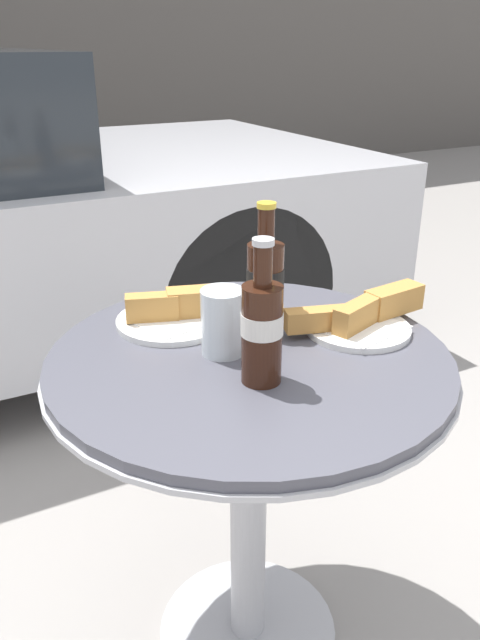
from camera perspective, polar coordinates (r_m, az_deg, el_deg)
ground_plane at (r=1.60m, az=0.69°, el=-26.62°), size 30.00×30.00×0.00m
bistro_table at (r=1.22m, az=0.82°, el=-9.90°), size 0.75×0.75×0.72m
cola_bottle_left at (r=1.00m, az=2.02°, el=-0.72°), size 0.07×0.07×0.25m
cola_bottle_right at (r=1.19m, az=2.32°, el=3.51°), size 0.07×0.07×0.25m
drinking_glass at (r=1.11m, az=-1.59°, el=-0.43°), size 0.08×0.08×0.12m
lunch_plate_near at (r=1.24m, az=11.08°, el=0.26°), size 0.32×0.20×0.07m
lunch_plate_far at (r=1.25m, az=-5.87°, el=0.65°), size 0.23×0.22×0.07m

